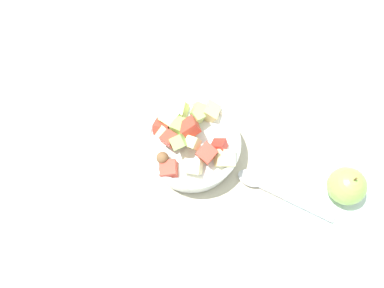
# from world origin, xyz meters

# --- Properties ---
(ground_plane) EXTENTS (2.40, 2.40, 0.00)m
(ground_plane) POSITION_xyz_m (0.00, 0.00, 0.00)
(ground_plane) COLOR silver
(placemat) EXTENTS (0.43, 0.31, 0.01)m
(placemat) POSITION_xyz_m (0.00, 0.00, 0.00)
(placemat) COLOR #BCB299
(placemat) RESTS_ON ground_plane
(salad_bowl) EXTENTS (0.21, 0.21, 0.12)m
(salad_bowl) POSITION_xyz_m (-0.01, 0.01, 0.05)
(salad_bowl) COLOR white
(salad_bowl) RESTS_ON placemat
(serving_spoon) EXTENTS (0.22, 0.06, 0.01)m
(serving_spoon) POSITION_xyz_m (0.18, 0.04, 0.01)
(serving_spoon) COLOR #B7B7BC
(serving_spoon) RESTS_ON placemat
(whole_apple) EXTENTS (0.08, 0.08, 0.09)m
(whole_apple) POSITION_xyz_m (0.30, 0.13, 0.04)
(whole_apple) COLOR #8CB74C
(whole_apple) RESTS_ON ground_plane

